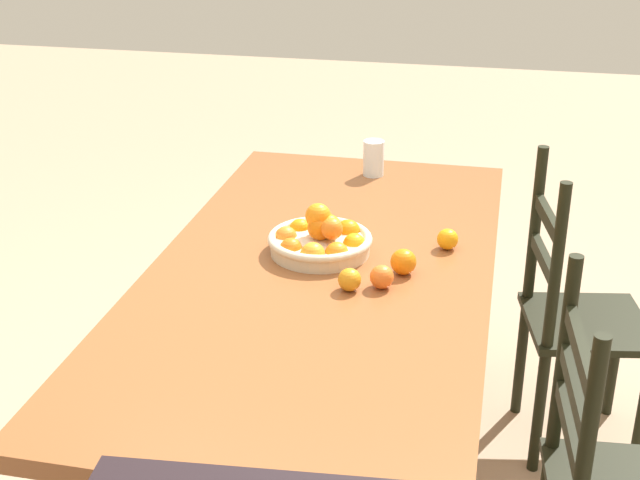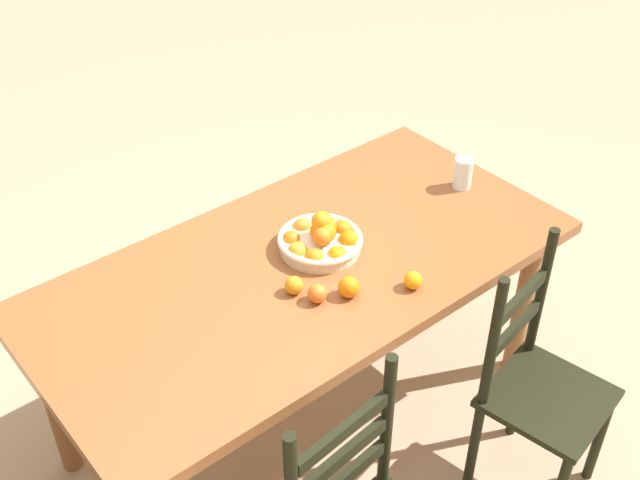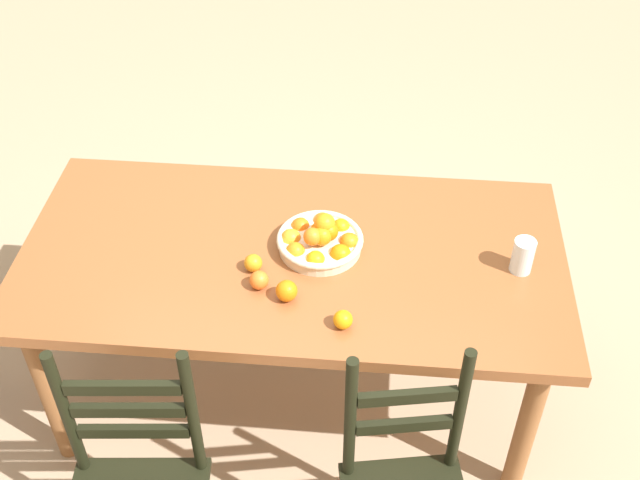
% 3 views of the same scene
% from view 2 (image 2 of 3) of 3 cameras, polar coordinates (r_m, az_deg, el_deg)
% --- Properties ---
extents(ground_plane, '(12.00, 12.00, 0.00)m').
position_cam_2_polar(ground_plane, '(3.28, -1.04, -12.35)').
color(ground_plane, tan).
extents(dining_table, '(1.91, 0.95, 0.78)m').
position_cam_2_polar(dining_table, '(2.79, -1.19, -3.05)').
color(dining_table, brown).
rests_on(dining_table, ground).
extents(chair_near_window, '(0.44, 0.44, 1.00)m').
position_cam_2_polar(chair_near_window, '(2.83, 15.49, -10.55)').
color(chair_near_window, black).
rests_on(chair_near_window, ground).
extents(fruit_bowl, '(0.30, 0.30, 0.15)m').
position_cam_2_polar(fruit_bowl, '(2.77, 0.05, 0.02)').
color(fruit_bowl, beige).
rests_on(fruit_bowl, dining_table).
extents(orange_loose_0, '(0.07, 0.07, 0.07)m').
position_cam_2_polar(orange_loose_0, '(2.58, 2.11, -3.44)').
color(orange_loose_0, orange).
rests_on(orange_loose_0, dining_table).
extents(orange_loose_1, '(0.06, 0.06, 0.06)m').
position_cam_2_polar(orange_loose_1, '(2.59, -1.89, -3.30)').
color(orange_loose_1, orange).
rests_on(orange_loose_1, dining_table).
extents(orange_loose_2, '(0.06, 0.06, 0.06)m').
position_cam_2_polar(orange_loose_2, '(2.56, -0.20, -3.90)').
color(orange_loose_2, orange).
rests_on(orange_loose_2, dining_table).
extents(orange_loose_3, '(0.06, 0.06, 0.06)m').
position_cam_2_polar(orange_loose_3, '(2.63, 6.76, -2.92)').
color(orange_loose_3, orange).
rests_on(orange_loose_3, dining_table).
extents(drinking_glass, '(0.07, 0.07, 0.13)m').
position_cam_2_polar(drinking_glass, '(3.14, 10.33, 4.80)').
color(drinking_glass, silver).
rests_on(drinking_glass, dining_table).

